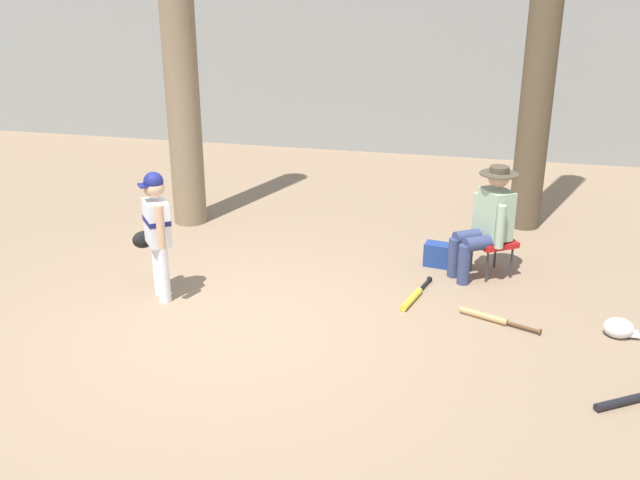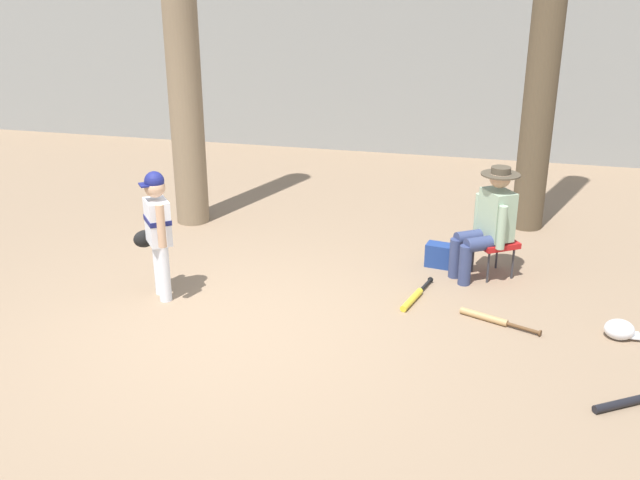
{
  "view_description": "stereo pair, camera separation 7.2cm",
  "coord_description": "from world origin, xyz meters",
  "views": [
    {
      "loc": [
        2.14,
        -5.57,
        3.18
      ],
      "look_at": [
        0.69,
        0.53,
        0.75
      ],
      "focal_mm": 40.83,
      "sensor_mm": 36.0,
      "label": 1
    },
    {
      "loc": [
        2.21,
        -5.55,
        3.18
      ],
      "look_at": [
        0.69,
        0.53,
        0.75
      ],
      "focal_mm": 40.83,
      "sensor_mm": 36.0,
      "label": 2
    }
  ],
  "objects": [
    {
      "name": "concrete_back_wall",
      "position": [
        0.0,
        6.97,
        1.35
      ],
      "size": [
        18.0,
        0.36,
        2.7
      ],
      "primitive_type": "cube",
      "color": "gray",
      "rests_on": "ground"
    },
    {
      "name": "young_ballplayer",
      "position": [
        -0.93,
        0.5,
        0.74
      ],
      "size": [
        0.54,
        0.49,
        1.31
      ],
      "color": "white",
      "rests_on": "ground"
    },
    {
      "name": "handbag_beside_stool",
      "position": [
        1.72,
        1.94,
        0.13
      ],
      "size": [
        0.36,
        0.23,
        0.26
      ],
      "primitive_type": "cube",
      "rotation": [
        0.0,
        0.0,
        -0.16
      ],
      "color": "navy",
      "rests_on": "ground"
    },
    {
      "name": "seated_spectator",
      "position": [
        2.19,
        1.78,
        0.64
      ],
      "size": [
        0.65,
        0.59,
        1.2
      ],
      "color": "navy",
      "rests_on": "ground"
    },
    {
      "name": "bat_yellow_trainer",
      "position": [
        1.54,
        1.01,
        0.03
      ],
      "size": [
        0.25,
        0.78,
        0.07
      ],
      "color": "yellow",
      "rests_on": "ground"
    },
    {
      "name": "tree_near_player",
      "position": [
        -1.54,
        2.68,
        2.6
      ],
      "size": [
        0.6,
        0.6,
        5.79
      ],
      "color": "#7F6B51",
      "rests_on": "ground"
    },
    {
      "name": "batting_helmet_white",
      "position": [
        3.42,
        0.7,
        0.08
      ],
      "size": [
        0.31,
        0.24,
        0.18
      ],
      "color": "silver",
      "rests_on": "ground"
    },
    {
      "name": "ground_plane",
      "position": [
        0.0,
        0.0,
        0.0
      ],
      "size": [
        60.0,
        60.0,
        0.0
      ],
      "primitive_type": "plane",
      "color": "#897056"
    },
    {
      "name": "bat_wood_tan",
      "position": [
        2.29,
        0.73,
        0.03
      ],
      "size": [
        0.75,
        0.35,
        0.07
      ],
      "color": "tan",
      "rests_on": "ground"
    },
    {
      "name": "folding_stool",
      "position": [
        2.27,
        1.84,
        0.36
      ],
      "size": [
        0.56,
        0.56,
        0.41
      ],
      "color": "red",
      "rests_on": "ground"
    },
    {
      "name": "bat_black_composite",
      "position": [
        3.33,
        -0.43,
        0.03
      ],
      "size": [
        0.67,
        0.47,
        0.07
      ],
      "color": "black",
      "rests_on": "ground"
    },
    {
      "name": "tree_behind_spectator",
      "position": [
        2.65,
        3.5,
        2.69
      ],
      "size": [
        0.61,
        0.61,
        6.03
      ],
      "color": "brown",
      "rests_on": "ground"
    }
  ]
}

